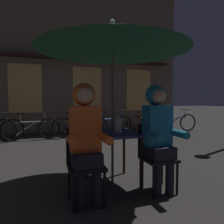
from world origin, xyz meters
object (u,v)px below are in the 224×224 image
object	(u,v)px
cafe_table	(112,139)
chair_right	(156,153)
bicycle_furthest	(175,122)
person_right_hooded	(158,127)
bicycle_second	(31,129)
lantern	(118,124)
chair_left	(85,160)
patio_umbrella	(112,38)
bicycle_fourth	(112,125)
bicycle_third	(78,126)
person_left_hooded	(86,131)
book	(118,129)
bicycle_fifth	(147,123)

from	to	relation	value
cafe_table	chair_right	size ratio (longest dim) A/B	0.85
bicycle_furthest	person_right_hooded	bearing A→B (deg)	-129.00
cafe_table	bicycle_second	world-z (taller)	bicycle_second
lantern	chair_left	xyz separation A→B (m)	(-0.56, -0.36, -0.37)
patio_umbrella	bicycle_second	bearing A→B (deg)	107.83
bicycle_second	bicycle_fourth	size ratio (longest dim) A/B	1.02
cafe_table	bicycle_second	size ratio (longest dim) A/B	0.44
person_right_hooded	bicycle_third	bearing A→B (deg)	93.93
chair_left	person_left_hooded	bearing A→B (deg)	-90.00
chair_right	book	size ratio (longest dim) A/B	4.35
bicycle_second	bicycle_fifth	xyz separation A→B (m)	(3.94, 0.09, 0.00)
bicycle_second	lantern	bearing A→B (deg)	-71.17
bicycle_second	bicycle_fourth	distance (m)	2.57
lantern	person_left_hooded	world-z (taller)	person_left_hooded
cafe_table	book	xyz separation A→B (m)	(0.16, 0.21, 0.11)
person_left_hooded	bicycle_third	xyz separation A→B (m)	(0.67, 4.22, -0.50)
person_left_hooded	bicycle_fourth	xyz separation A→B (m)	(1.83, 4.30, -0.50)
person_right_hooded	bicycle_third	distance (m)	4.26
person_left_hooded	bicycle_second	world-z (taller)	person_left_hooded
cafe_table	lantern	distance (m)	0.24
person_left_hooded	bicycle_second	size ratio (longest dim) A/B	0.83
bicycle_fourth	book	distance (m)	3.88
bicycle_fifth	bicycle_furthest	size ratio (longest dim) A/B	1.01
person_left_hooded	bicycle_fifth	xyz separation A→B (m)	(3.20, 4.30, -0.50)
chair_left	bicycle_fourth	bearing A→B (deg)	66.70
lantern	bicycle_second	bearing A→B (deg)	108.83
cafe_table	person_left_hooded	bearing A→B (deg)	-138.43
chair_left	person_right_hooded	size ratio (longest dim) A/B	0.62
chair_right	cafe_table	bearing A→B (deg)	142.45
person_left_hooded	person_right_hooded	size ratio (longest dim) A/B	1.00
cafe_table	book	size ratio (longest dim) A/B	3.70
person_right_hooded	bicycle_fifth	distance (m)	4.88
book	bicycle_furthest	bearing A→B (deg)	49.35
book	person_right_hooded	bearing A→B (deg)	-57.91
chair_right	bicycle_fifth	world-z (taller)	chair_right
chair_left	bicycle_third	distance (m)	4.22
patio_umbrella	bicycle_furthest	size ratio (longest dim) A/B	1.38
chair_right	person_right_hooded	world-z (taller)	person_right_hooded
chair_left	person_right_hooded	xyz separation A→B (m)	(0.96, -0.06, 0.36)
lantern	bicycle_third	size ratio (longest dim) A/B	0.14
bicycle_second	bicycle_furthest	xyz separation A→B (m)	(5.09, -0.02, 0.00)
bicycle_furthest	bicycle_third	bearing A→B (deg)	179.61
bicycle_fourth	book	bearing A→B (deg)	-107.87
lantern	bicycle_third	distance (m)	3.84
person_right_hooded	bicycle_fourth	bearing A→B (deg)	78.59
lantern	person_left_hooded	size ratio (longest dim) A/B	0.17
person_left_hooded	bicycle_second	bearing A→B (deg)	99.94
chair_left	cafe_table	bearing A→B (deg)	37.55
chair_right	lantern	bearing A→B (deg)	138.41
bicycle_furthest	bicycle_second	bearing A→B (deg)	179.72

